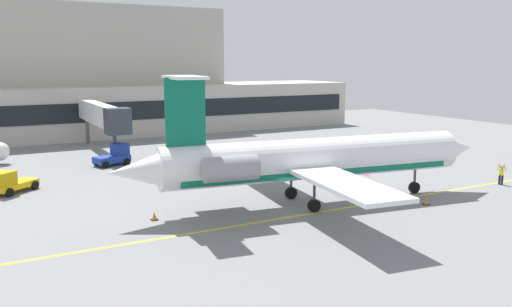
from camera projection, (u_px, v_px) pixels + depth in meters
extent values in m
cube|color=slate|center=(290.00, 210.00, 37.18)|extent=(120.00, 120.00, 0.10)
cube|color=yellow|center=(302.00, 215.00, 35.84)|extent=(108.00, 0.24, 0.01)
cube|color=red|center=(344.00, 169.00, 51.49)|extent=(0.30, 8.00, 0.01)
cube|color=#B7B2A8|center=(144.00, 109.00, 78.15)|extent=(65.75, 12.49, 7.00)
cube|color=#A8A49A|center=(90.00, 46.00, 76.08)|extent=(38.84, 8.74, 11.45)
cube|color=black|center=(157.00, 110.00, 72.65)|extent=(63.12, 0.12, 2.53)
cube|color=silver|center=(98.00, 113.00, 60.73)|extent=(1.40, 16.66, 2.40)
cube|color=#2D333D|center=(118.00, 121.00, 52.75)|extent=(2.40, 2.00, 2.64)
cylinder|color=#4C4C51|center=(87.00, 131.00, 67.12)|extent=(0.44, 0.44, 3.28)
cylinder|color=#4C4C51|center=(115.00, 147.00, 54.71)|extent=(0.44, 0.44, 3.28)
cylinder|color=white|center=(317.00, 158.00, 38.22)|extent=(23.38, 6.06, 2.97)
cube|color=#0C664C|center=(317.00, 169.00, 38.36)|extent=(21.04, 5.45, 0.53)
cone|color=white|center=(455.00, 148.00, 42.66)|extent=(3.63, 3.32, 2.91)
cone|color=white|center=(138.00, 171.00, 33.67)|extent=(4.16, 3.02, 2.52)
cube|color=white|center=(268.00, 152.00, 43.66)|extent=(4.64, 10.03, 0.28)
cube|color=white|center=(346.00, 184.00, 32.03)|extent=(4.64, 10.03, 0.28)
cylinder|color=gray|center=(210.00, 156.00, 37.72)|extent=(3.75, 2.10, 1.63)
cylinder|color=gray|center=(231.00, 169.00, 33.41)|extent=(3.75, 2.10, 1.63)
cube|color=#0C664C|center=(185.00, 112.00, 34.15)|extent=(2.68, 0.60, 4.49)
cube|color=white|center=(184.00, 77.00, 33.76)|extent=(2.70, 4.99, 0.20)
cylinder|color=#3F3F44|center=(415.00, 176.00, 41.66)|extent=(0.20, 0.20, 1.48)
cylinder|color=black|center=(414.00, 187.00, 41.83)|extent=(0.94, 0.47, 0.90)
cylinder|color=#3F3F44|center=(291.00, 181.00, 39.93)|extent=(0.20, 0.20, 1.48)
cylinder|color=black|center=(291.00, 193.00, 40.10)|extent=(0.94, 0.47, 0.90)
cylinder|color=#3F3F44|center=(314.00, 192.00, 36.38)|extent=(0.20, 0.20, 1.48)
cylinder|color=black|center=(314.00, 206.00, 36.55)|extent=(0.94, 0.47, 0.90)
cube|color=#E5B20C|center=(15.00, 185.00, 42.10)|extent=(3.91, 3.66, 0.46)
cube|color=#C3970A|center=(3.00, 179.00, 40.98)|extent=(2.07, 2.06, 1.07)
cylinder|color=black|center=(9.00, 192.00, 40.64)|extent=(0.71, 0.67, 0.70)
cylinder|color=black|center=(35.00, 185.00, 43.09)|extent=(0.71, 0.67, 0.70)
cylinder|color=black|center=(20.00, 184.00, 43.64)|extent=(0.71, 0.67, 0.70)
cube|color=#19389E|center=(112.00, 159.00, 53.02)|extent=(3.83, 2.65, 0.63)
cube|color=navy|center=(120.00, 149.00, 53.54)|extent=(1.78, 1.90, 1.19)
cylinder|color=black|center=(118.00, 159.00, 54.53)|extent=(0.75, 0.47, 0.70)
cylinder|color=black|center=(127.00, 161.00, 53.32)|extent=(0.75, 0.47, 0.70)
cylinder|color=black|center=(97.00, 162.00, 52.84)|extent=(0.75, 0.47, 0.70)
cylinder|color=black|center=(105.00, 165.00, 51.62)|extent=(0.75, 0.47, 0.70)
cylinder|color=#191E33|center=(502.00, 180.00, 44.67)|extent=(0.18, 0.18, 0.82)
cylinder|color=#191E33|center=(500.00, 180.00, 44.77)|extent=(0.18, 0.18, 0.82)
cylinder|color=yellow|center=(501.00, 172.00, 44.60)|extent=(0.34, 0.34, 0.55)
sphere|color=tan|center=(502.00, 167.00, 44.53)|extent=(0.24, 0.24, 0.24)
cylinder|color=yellow|center=(505.00, 168.00, 44.44)|extent=(0.29, 0.37, 0.50)
cylinder|color=#F2590C|center=(505.00, 166.00, 44.40)|extent=(0.06, 0.06, 0.28)
cylinder|color=yellow|center=(499.00, 168.00, 44.64)|extent=(0.29, 0.37, 0.50)
cylinder|color=#F2590C|center=(499.00, 165.00, 44.60)|extent=(0.06, 0.06, 0.28)
cone|color=orange|center=(154.00, 216.00, 34.69)|extent=(0.36, 0.36, 0.55)
cube|color=black|center=(154.00, 220.00, 34.73)|extent=(0.47, 0.47, 0.04)
cone|color=orange|center=(285.00, 173.00, 48.14)|extent=(0.36, 0.36, 0.55)
cube|color=black|center=(285.00, 176.00, 48.18)|extent=(0.47, 0.47, 0.04)
cone|color=orange|center=(426.00, 201.00, 38.45)|extent=(0.36, 0.36, 0.55)
cube|color=black|center=(426.00, 204.00, 38.50)|extent=(0.47, 0.47, 0.04)
cone|color=orange|center=(382.00, 194.00, 40.44)|extent=(0.36, 0.36, 0.55)
cube|color=black|center=(381.00, 197.00, 40.48)|extent=(0.47, 0.47, 0.04)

